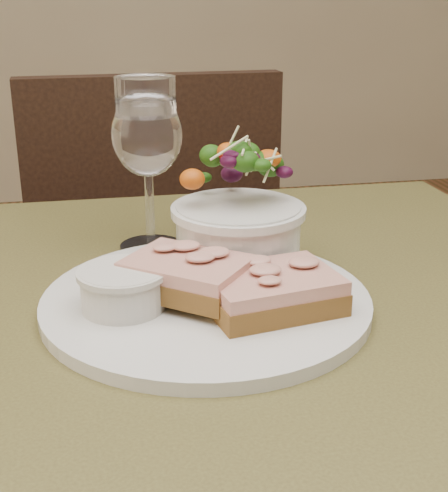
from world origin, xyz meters
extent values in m
cube|color=#3F371B|center=(0.00, 0.00, 0.73)|extent=(0.80, 0.80, 0.04)
cylinder|color=black|center=(0.34, 0.34, 0.35)|extent=(0.05, 0.05, 0.71)
cube|color=black|center=(0.00, 0.75, 0.45)|extent=(0.44, 0.44, 0.04)
cube|color=black|center=(0.01, 0.56, 0.68)|extent=(0.42, 0.06, 0.45)
cube|color=black|center=(0.00, 0.75, 0.23)|extent=(0.38, 0.38, 0.45)
cylinder|color=silver|center=(0.00, 0.03, 0.76)|extent=(0.30, 0.30, 0.01)
cube|color=#4A3113|center=(0.05, -0.01, 0.77)|extent=(0.12, 0.10, 0.02)
cube|color=beige|center=(0.05, -0.01, 0.79)|extent=(0.12, 0.10, 0.01)
cube|color=#4A3113|center=(-0.02, 0.02, 0.78)|extent=(0.13, 0.13, 0.02)
cube|color=beige|center=(-0.02, 0.02, 0.79)|extent=(0.13, 0.12, 0.01)
cylinder|color=beige|center=(-0.07, 0.02, 0.78)|extent=(0.07, 0.07, 0.04)
cylinder|color=brown|center=(-0.07, 0.02, 0.80)|extent=(0.06, 0.06, 0.01)
cylinder|color=silver|center=(0.05, 0.10, 0.79)|extent=(0.12, 0.12, 0.06)
ellipsoid|color=#133609|center=(0.05, 0.10, 0.85)|extent=(0.11, 0.11, 0.06)
ellipsoid|color=#133609|center=(-0.05, 0.09, 0.77)|extent=(0.04, 0.04, 0.01)
sphere|color=maroon|center=(-0.06, 0.08, 0.77)|extent=(0.02, 0.02, 0.02)
cylinder|color=white|center=(-0.03, 0.19, 0.75)|extent=(0.07, 0.07, 0.00)
cylinder|color=white|center=(-0.03, 0.19, 0.80)|extent=(0.01, 0.01, 0.09)
ellipsoid|color=white|center=(-0.03, 0.19, 0.88)|extent=(0.08, 0.08, 0.09)
camera|label=1|loc=(-0.09, -0.53, 1.02)|focal=50.00mm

